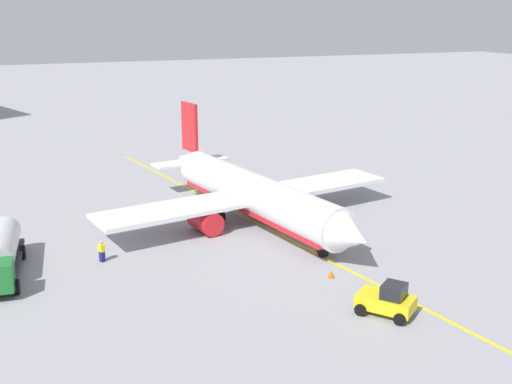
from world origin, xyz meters
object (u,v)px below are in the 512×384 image
object	(u,v)px
airplane	(253,195)
safety_cone_nose	(331,274)
pushback_tug	(387,300)
refueling_worker	(102,252)
fuel_tanker	(1,253)

from	to	relation	value
airplane	safety_cone_nose	distance (m)	14.39
pushback_tug	safety_cone_nose	distance (m)	6.58
airplane	pushback_tug	world-z (taller)	airplane
airplane	pushback_tug	size ratio (longest dim) A/B	7.65
refueling_worker	pushback_tug	bearing A→B (deg)	44.36
pushback_tug	safety_cone_nose	size ratio (longest dim) A/B	6.77
airplane	pushback_tug	bearing A→B (deg)	2.98
safety_cone_nose	refueling_worker	bearing A→B (deg)	-122.20
airplane	pushback_tug	xyz separation A→B (m)	(20.71, 1.08, -1.62)
pushback_tug	safety_cone_nose	world-z (taller)	pushback_tug
fuel_tanker	pushback_tug	size ratio (longest dim) A/B	2.65
pushback_tug	safety_cone_nose	xyz separation A→B (m)	(-6.52, -0.54, -0.71)
airplane	refueling_worker	xyz separation A→B (m)	(4.63, -14.64, -1.80)
safety_cone_nose	pushback_tug	bearing A→B (deg)	4.73
fuel_tanker	refueling_worker	size ratio (longest dim) A/B	6.35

